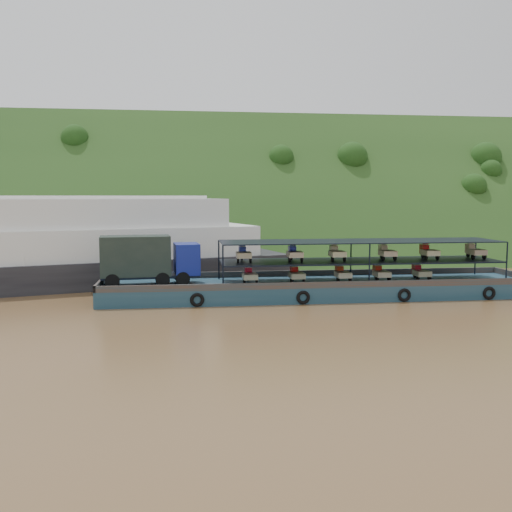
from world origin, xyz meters
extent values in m
plane|color=brown|center=(0.00, 0.00, 0.00)|extent=(160.00, 160.00, 0.00)
cube|color=#1E3B15|center=(0.00, 36.00, 0.00)|extent=(140.00, 39.60, 39.60)
cube|color=#143648|center=(2.93, 1.27, 0.60)|extent=(35.00, 7.00, 1.20)
cube|color=#592D19|center=(2.93, 4.67, 1.45)|extent=(35.00, 0.20, 0.50)
cube|color=#592D19|center=(2.93, -2.13, 1.45)|extent=(35.00, 0.20, 0.50)
cube|color=#592D19|center=(-14.47, 1.27, 1.45)|extent=(0.20, 7.00, 0.50)
torus|color=black|center=(-7.07, -2.28, 0.55)|extent=(1.06, 0.26, 1.06)
torus|color=black|center=(0.93, -2.28, 0.55)|extent=(1.06, 0.26, 1.06)
torus|color=black|center=(8.93, -2.28, 0.55)|extent=(1.06, 0.26, 1.06)
torus|color=black|center=(15.93, -2.28, 0.55)|extent=(1.06, 0.26, 1.06)
cylinder|color=black|center=(-13.43, -0.10, 1.76)|extent=(1.15, 0.50, 1.11)
cylinder|color=black|center=(-13.67, 2.23, 1.76)|extent=(1.15, 0.50, 1.11)
cylinder|color=black|center=(-9.66, 0.29, 1.76)|extent=(1.15, 0.50, 1.11)
cylinder|color=black|center=(-9.90, 2.62, 1.76)|extent=(1.15, 0.50, 1.11)
cylinder|color=black|center=(-8.11, 0.45, 1.76)|extent=(1.15, 0.50, 1.11)
cylinder|color=black|center=(-8.35, 2.78, 1.76)|extent=(1.15, 0.50, 1.11)
cube|color=black|center=(-10.67, 1.36, 1.92)|extent=(7.79, 3.21, 0.22)
cube|color=navy|center=(-7.78, 1.66, 3.21)|extent=(2.16, 2.85, 2.45)
cube|color=black|center=(-6.84, 1.75, 3.65)|extent=(0.29, 2.23, 1.00)
cube|color=black|center=(-11.78, 1.25, 3.54)|extent=(5.60, 3.21, 3.12)
cube|color=black|center=(6.43, 1.27, 2.86)|extent=(23.00, 5.00, 0.12)
cube|color=black|center=(6.43, 1.27, 4.50)|extent=(23.00, 5.00, 0.08)
cylinder|color=black|center=(-5.07, -1.23, 2.85)|extent=(0.12, 0.12, 3.30)
cylinder|color=black|center=(-5.07, 3.77, 2.85)|extent=(0.12, 0.12, 3.30)
cylinder|color=black|center=(6.43, -1.23, 2.85)|extent=(0.12, 0.12, 3.30)
cylinder|color=black|center=(6.43, 3.77, 2.85)|extent=(0.12, 0.12, 3.30)
cylinder|color=black|center=(17.93, -1.23, 2.85)|extent=(0.12, 0.12, 3.30)
cylinder|color=black|center=(17.93, 3.77, 2.85)|extent=(0.12, 0.12, 3.30)
cylinder|color=black|center=(-2.77, 2.32, 1.46)|extent=(0.12, 0.52, 0.52)
cylinder|color=black|center=(-3.27, 0.52, 1.46)|extent=(0.14, 0.52, 0.52)
cylinder|color=black|center=(-2.27, 0.52, 1.46)|extent=(0.14, 0.52, 0.52)
cube|color=beige|center=(-2.77, 0.87, 1.80)|extent=(1.15, 1.50, 0.44)
cube|color=red|center=(-2.77, 2.02, 1.98)|extent=(0.55, 0.80, 0.80)
cube|color=red|center=(-2.77, 1.82, 2.48)|extent=(0.50, 0.10, 0.10)
cylinder|color=black|center=(1.07, 2.32, 1.46)|extent=(0.12, 0.52, 0.52)
cylinder|color=black|center=(0.57, 0.52, 1.46)|extent=(0.14, 0.52, 0.52)
cylinder|color=black|center=(1.57, 0.52, 1.46)|extent=(0.14, 0.52, 0.52)
cube|color=#C0B687|center=(1.07, 0.87, 1.80)|extent=(1.15, 1.50, 0.44)
cube|color=red|center=(1.07, 2.02, 1.98)|extent=(0.55, 0.80, 0.80)
cube|color=red|center=(1.07, 1.82, 2.48)|extent=(0.50, 0.10, 0.10)
cylinder|color=black|center=(4.91, 2.32, 1.46)|extent=(0.12, 0.52, 0.52)
cylinder|color=black|center=(4.41, 0.52, 1.46)|extent=(0.14, 0.52, 0.52)
cylinder|color=black|center=(5.41, 0.52, 1.46)|extent=(0.14, 0.52, 0.52)
cube|color=beige|center=(4.91, 0.87, 1.80)|extent=(1.15, 1.50, 0.44)
cube|color=#AC2A0B|center=(4.91, 2.02, 1.98)|extent=(0.55, 0.80, 0.80)
cube|color=#AC2A0B|center=(4.91, 1.82, 2.48)|extent=(0.50, 0.10, 0.10)
cylinder|color=black|center=(8.20, 2.32, 1.46)|extent=(0.12, 0.52, 0.52)
cylinder|color=black|center=(7.70, 0.52, 1.46)|extent=(0.14, 0.52, 0.52)
cylinder|color=black|center=(8.70, 0.52, 1.46)|extent=(0.14, 0.52, 0.52)
cube|color=beige|center=(8.20, 0.87, 1.80)|extent=(1.15, 1.50, 0.44)
cube|color=red|center=(8.20, 2.02, 1.98)|extent=(0.55, 0.80, 0.80)
cube|color=red|center=(8.20, 1.82, 2.48)|extent=(0.50, 0.10, 0.10)
cylinder|color=black|center=(11.68, 2.32, 1.46)|extent=(0.12, 0.52, 0.52)
cylinder|color=black|center=(11.18, 0.52, 1.46)|extent=(0.14, 0.52, 0.52)
cylinder|color=black|center=(12.18, 0.52, 1.46)|extent=(0.14, 0.52, 0.52)
cube|color=tan|center=(11.68, 0.87, 1.80)|extent=(1.15, 1.50, 0.44)
cube|color=red|center=(11.68, 2.02, 1.98)|extent=(0.55, 0.80, 0.80)
cube|color=red|center=(11.68, 1.82, 2.48)|extent=(0.50, 0.10, 0.10)
cylinder|color=black|center=(-3.26, 2.32, 3.18)|extent=(0.12, 0.52, 0.52)
cylinder|color=black|center=(-3.76, 0.52, 3.18)|extent=(0.14, 0.52, 0.52)
cylinder|color=black|center=(-2.76, 0.52, 3.18)|extent=(0.14, 0.52, 0.52)
cube|color=#C5B68B|center=(-3.26, 0.87, 3.52)|extent=(1.15, 1.50, 0.44)
cube|color=#192897|center=(-3.26, 2.02, 3.70)|extent=(0.55, 0.80, 0.80)
cube|color=#192897|center=(-3.26, 1.82, 4.20)|extent=(0.50, 0.10, 0.10)
cylinder|color=black|center=(0.89, 2.32, 3.18)|extent=(0.12, 0.52, 0.52)
cylinder|color=black|center=(0.39, 0.52, 3.18)|extent=(0.14, 0.52, 0.52)
cylinder|color=black|center=(1.39, 0.52, 3.18)|extent=(0.14, 0.52, 0.52)
cube|color=beige|center=(0.89, 0.87, 3.52)|extent=(1.15, 1.50, 0.44)
cube|color=#1A25A1|center=(0.89, 2.02, 3.70)|extent=(0.55, 0.80, 0.80)
cube|color=#1A25A1|center=(0.89, 1.82, 4.20)|extent=(0.50, 0.10, 0.10)
cylinder|color=black|center=(4.41, 2.32, 3.18)|extent=(0.12, 0.52, 0.52)
cylinder|color=black|center=(3.91, 0.52, 3.18)|extent=(0.14, 0.52, 0.52)
cylinder|color=black|center=(4.91, 0.52, 3.18)|extent=(0.14, 0.52, 0.52)
cube|color=beige|center=(4.41, 0.87, 3.52)|extent=(1.15, 1.50, 0.44)
cube|color=#C3B88A|center=(4.41, 2.02, 3.70)|extent=(0.55, 0.80, 0.80)
cube|color=#C3B88A|center=(4.41, 1.82, 4.20)|extent=(0.50, 0.10, 0.10)
cylinder|color=black|center=(8.67, 2.32, 3.18)|extent=(0.12, 0.52, 0.52)
cylinder|color=black|center=(8.17, 0.52, 3.18)|extent=(0.14, 0.52, 0.52)
cylinder|color=black|center=(9.17, 0.52, 3.18)|extent=(0.14, 0.52, 0.52)
cube|color=beige|center=(8.67, 0.87, 3.52)|extent=(1.15, 1.50, 0.44)
cube|color=beige|center=(8.67, 2.02, 3.70)|extent=(0.55, 0.80, 0.80)
cube|color=beige|center=(8.67, 1.82, 4.20)|extent=(0.50, 0.10, 0.10)
cylinder|color=black|center=(12.33, 2.32, 3.18)|extent=(0.12, 0.52, 0.52)
cylinder|color=black|center=(11.83, 0.52, 3.18)|extent=(0.14, 0.52, 0.52)
cylinder|color=black|center=(12.83, 0.52, 3.18)|extent=(0.14, 0.52, 0.52)
cube|color=beige|center=(12.33, 0.87, 3.52)|extent=(1.15, 1.50, 0.44)
cube|color=red|center=(12.33, 2.02, 3.70)|extent=(0.55, 0.80, 0.80)
cube|color=red|center=(12.33, 1.82, 4.20)|extent=(0.50, 0.10, 0.10)
cylinder|color=black|center=(16.46, 2.32, 3.18)|extent=(0.12, 0.52, 0.52)
cylinder|color=black|center=(15.96, 0.52, 3.18)|extent=(0.14, 0.52, 0.52)
cylinder|color=black|center=(16.96, 0.52, 3.18)|extent=(0.14, 0.52, 0.52)
cube|color=tan|center=(16.46, 0.87, 3.52)|extent=(1.15, 1.50, 0.44)
cube|color=beige|center=(16.46, 2.02, 3.70)|extent=(0.55, 0.80, 0.80)
cube|color=beige|center=(16.46, 1.82, 4.20)|extent=(0.50, 0.10, 0.10)
cube|color=black|center=(-18.48, 10.18, 1.22)|extent=(41.92, 21.18, 2.44)
cube|color=white|center=(-18.48, 10.18, 3.87)|extent=(35.77, 18.49, 2.85)
cube|color=white|center=(-18.48, 10.18, 6.61)|extent=(29.63, 15.80, 2.65)
cube|color=white|center=(-18.48, 10.18, 8.09)|extent=(25.44, 13.68, 0.31)
camera|label=1|loc=(-8.04, -44.04, 8.20)|focal=40.00mm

